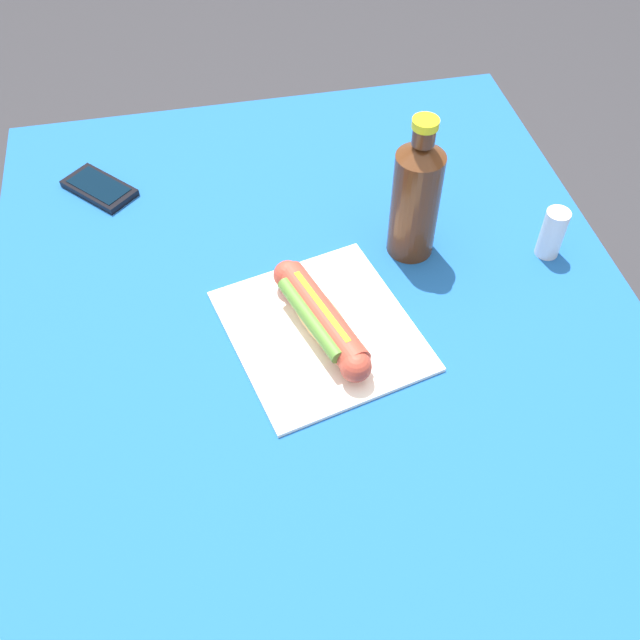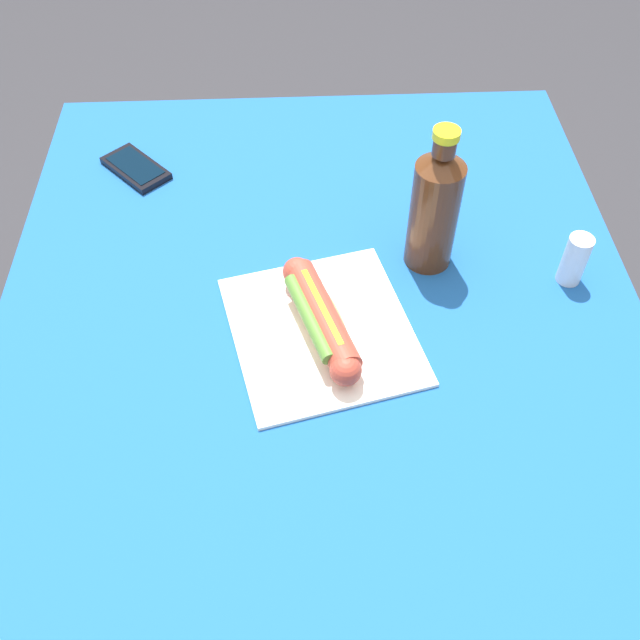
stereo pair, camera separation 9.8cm
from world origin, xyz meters
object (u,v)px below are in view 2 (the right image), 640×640
hot_dog (319,319)px  salt_shaker (575,260)px  soda_bottle (435,208)px  cell_phone (136,168)px

hot_dog → salt_shaker: 0.39m
soda_bottle → salt_shaker: 0.22m
cell_phone → soda_bottle: bearing=-116.6°
hot_dog → soda_bottle: (0.14, -0.17, 0.07)m
hot_dog → salt_shaker: size_ratio=2.69×
hot_dog → salt_shaker: (0.09, -0.37, 0.01)m
cell_phone → salt_shaker: size_ratio=1.63×
salt_shaker → cell_phone: bearing=66.8°
hot_dog → soda_bottle: 0.23m
soda_bottle → salt_shaker: soda_bottle is taller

